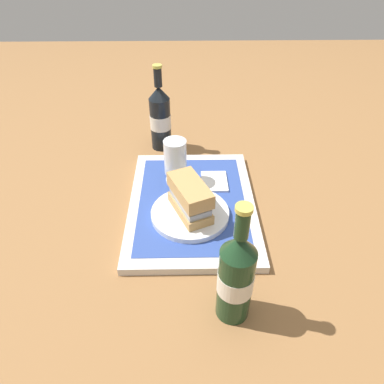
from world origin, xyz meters
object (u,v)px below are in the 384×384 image
second_bottle (236,276)px  beer_bottle (160,117)px  sandwich (189,197)px  plate (190,213)px  beer_glass (175,159)px

second_bottle → beer_bottle: bearing=15.1°
second_bottle → sandwich: bearing=17.2°
plate → sandwich: size_ratio=1.31×
beer_bottle → second_bottle: size_ratio=1.00×
beer_glass → second_bottle: 0.41m
sandwich → beer_bottle: size_ratio=0.54×
second_bottle → plate: bearing=17.2°
sandwich → beer_bottle: bearing=-10.2°
plate → beer_bottle: size_ratio=0.71×
plate → beer_bottle: (0.36, 0.09, 0.08)m
plate → second_bottle: size_ratio=0.71×
plate → beer_bottle: 0.38m
beer_glass → sandwich: bearing=-165.9°
sandwich → beer_bottle: (0.36, 0.09, 0.03)m
beer_bottle → second_bottle: 0.63m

